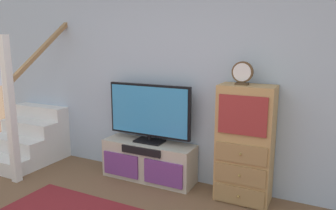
# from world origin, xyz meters

# --- Properties ---
(back_wall) EXTENTS (6.40, 0.12, 2.70)m
(back_wall) POSITION_xyz_m (0.00, 2.46, 1.35)
(back_wall) COLOR #A8BCD1
(back_wall) RESTS_ON ground_plane
(media_console) EXTENTS (1.19, 0.38, 0.49)m
(media_console) POSITION_xyz_m (-0.30, 2.19, 0.24)
(media_console) COLOR #BCB29E
(media_console) RESTS_ON ground_plane
(television) EXTENTS (1.10, 0.22, 0.73)m
(television) POSITION_xyz_m (-0.30, 2.22, 0.87)
(television) COLOR black
(television) RESTS_ON media_console
(side_cabinet) EXTENTS (0.58, 0.38, 1.28)m
(side_cabinet) POSITION_xyz_m (0.89, 2.20, 0.64)
(side_cabinet) COLOR tan
(side_cabinet) RESTS_ON ground_plane
(desk_clock) EXTENTS (0.22, 0.08, 0.24)m
(desk_clock) POSITION_xyz_m (0.83, 2.19, 1.40)
(desk_clock) COLOR #4C3823
(desk_clock) RESTS_ON side_cabinet
(staircase) EXTENTS (1.00, 1.36, 2.20)m
(staircase) POSITION_xyz_m (-2.24, 2.20, 0.37)
(staircase) COLOR white
(staircase) RESTS_ON ground_plane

